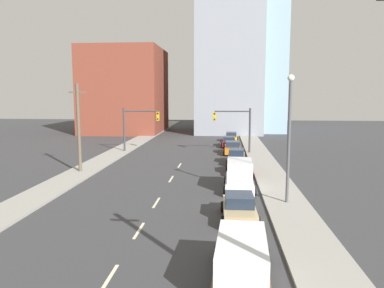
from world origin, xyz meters
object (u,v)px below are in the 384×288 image
(street_lamp, at_px, (289,131))
(box_truck_white, at_px, (239,176))
(utility_pole_left_mid, at_px, (79,127))
(sedan_yellow, at_px, (231,137))
(traffic_signal_left, at_px, (135,123))
(box_truck_brown, at_px, (241,263))
(sedan_gray, at_px, (236,157))
(traffic_signal_right, at_px, (238,124))
(sedan_red, at_px, (239,167))
(sedan_maroon, at_px, (229,142))
(sedan_tan, at_px, (239,208))
(sedan_orange, at_px, (233,148))

(street_lamp, height_order, box_truck_white, street_lamp)
(utility_pole_left_mid, bearing_deg, sedan_yellow, 59.34)
(traffic_signal_left, bearing_deg, box_truck_brown, -69.99)
(sedan_gray, xyz_separation_m, sedan_yellow, (-0.17, 18.26, -0.04))
(traffic_signal_right, bearing_deg, box_truck_white, -91.74)
(sedan_red, height_order, sedan_maroon, sedan_maroon)
(traffic_signal_left, xyz_separation_m, utility_pole_left_mid, (-2.17, -12.66, 0.57))
(utility_pole_left_mid, relative_size, box_truck_brown, 1.29)
(utility_pole_left_mid, relative_size, sedan_tan, 1.84)
(box_truck_brown, relative_size, box_truck_white, 1.21)
(traffic_signal_left, relative_size, sedan_gray, 1.20)
(traffic_signal_right, xyz_separation_m, sedan_gray, (-0.41, -6.69, -2.95))
(traffic_signal_right, relative_size, sedan_tan, 1.24)
(sedan_yellow, bearing_deg, sedan_orange, -88.15)
(sedan_red, distance_m, sedan_orange, 11.48)
(utility_pole_left_mid, bearing_deg, box_truck_brown, -54.58)
(sedan_yellow, bearing_deg, street_lamp, -82.48)
(sedan_tan, relative_size, sedan_red, 1.02)
(sedan_tan, height_order, sedan_red, sedan_tan)
(box_truck_brown, bearing_deg, utility_pole_left_mid, 128.43)
(traffic_signal_right, relative_size, sedan_maroon, 1.23)
(traffic_signal_right, height_order, box_truck_brown, traffic_signal_right)
(box_truck_brown, relative_size, sedan_gray, 1.37)
(street_lamp, height_order, sedan_red, street_lamp)
(box_truck_white, xyz_separation_m, sedan_gray, (0.13, 11.03, -0.37))
(sedan_tan, relative_size, box_truck_white, 0.85)
(traffic_signal_left, height_order, box_truck_white, traffic_signal_left)
(traffic_signal_left, xyz_separation_m, sedan_tan, (11.95, -24.57, -2.95))
(box_truck_brown, distance_m, sedan_maroon, 38.18)
(sedan_orange, relative_size, sedan_maroon, 1.01)
(street_lamp, bearing_deg, sedan_yellow, 95.26)
(street_lamp, relative_size, box_truck_white, 1.61)
(street_lamp, xyz_separation_m, box_truck_brown, (-3.48, -10.97, -3.95))
(traffic_signal_right, height_order, street_lamp, street_lamp)
(street_lamp, xyz_separation_m, sedan_red, (-2.79, 9.49, -4.27))
(street_lamp, relative_size, sedan_tan, 1.89)
(traffic_signal_left, xyz_separation_m, box_truck_white, (12.23, -17.72, -2.57))
(sedan_maroon, bearing_deg, street_lamp, -81.30)
(street_lamp, xyz_separation_m, sedan_orange, (-3.10, 20.96, -4.19))
(sedan_orange, distance_m, sedan_yellow, 11.83)
(sedan_gray, distance_m, sedan_maroon, 12.67)
(box_truck_brown, height_order, sedan_red, box_truck_brown)
(sedan_red, relative_size, sedan_maroon, 0.97)
(traffic_signal_right, distance_m, sedan_tan, 24.76)
(traffic_signal_left, xyz_separation_m, box_truck_brown, (11.73, -32.21, -2.70))
(street_lamp, height_order, box_truck_brown, street_lamp)
(box_truck_brown, bearing_deg, sedan_red, 91.08)
(sedan_gray, relative_size, sedan_maroon, 1.03)
(traffic_signal_right, xyz_separation_m, utility_pole_left_mid, (-14.94, -12.66, 0.57))
(sedan_gray, bearing_deg, sedan_maroon, 95.80)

